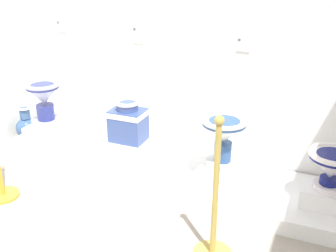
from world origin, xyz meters
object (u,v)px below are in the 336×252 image
at_px(plinth_block_tall_cobalt, 129,149).
at_px(antique_toilet_tall_cobalt, 128,121).
at_px(antique_toilet_slender_white, 44,99).
at_px(plinth_block_squat_floral, 326,197).
at_px(antique_toilet_squat_floral, 332,165).
at_px(info_placard_first, 62,26).
at_px(info_placard_third, 243,44).
at_px(stanchion_post_near_right, 214,219).
at_px(info_placard_second, 138,34).
at_px(plinth_block_pale_glazed, 221,173).
at_px(antique_toilet_pale_glazed, 224,134).
at_px(decorative_vase_companion, 27,126).
at_px(plinth_block_slender_white, 49,135).

bearing_deg(plinth_block_tall_cobalt, antique_toilet_tall_cobalt, 180.00).
bearing_deg(antique_toilet_slender_white, antique_toilet_tall_cobalt, 5.24).
bearing_deg(plinth_block_squat_floral, antique_toilet_squat_floral, -135.00).
relative_size(info_placard_first, info_placard_third, 0.97).
bearing_deg(antique_toilet_slender_white, info_placard_first, 91.24).
relative_size(antique_toilet_tall_cobalt, info_placard_third, 3.34).
bearing_deg(stanchion_post_near_right, info_placard_second, 133.16).
relative_size(antique_toilet_slender_white, stanchion_post_near_right, 0.42).
relative_size(plinth_block_pale_glazed, info_placard_third, 3.26).
height_order(plinth_block_tall_cobalt, info_placard_third, info_placard_third).
distance_m(plinth_block_pale_glazed, stanchion_post_near_right, 0.85).
distance_m(antique_toilet_slender_white, antique_toilet_pale_glazed, 1.80).
bearing_deg(antique_toilet_slender_white, decorative_vase_companion, 154.36).
bearing_deg(antique_toilet_slender_white, plinth_block_tall_cobalt, 5.24).
bearing_deg(antique_toilet_slender_white, info_placard_second, 25.63).
xyz_separation_m(antique_toilet_squat_floral, info_placard_first, (-2.66, 0.46, 0.79)).
bearing_deg(antique_toilet_squat_floral, info_placard_first, 170.18).
distance_m(plinth_block_tall_cobalt, info_placard_first, 1.40).
relative_size(antique_toilet_pale_glazed, decorative_vase_companion, 1.12).
bearing_deg(plinth_block_pale_glazed, info_placard_third, 85.61).
xyz_separation_m(plinth_block_pale_glazed, antique_toilet_squat_floral, (0.86, -0.08, 0.29)).
bearing_deg(decorative_vase_companion, antique_toilet_slender_white, -25.64).
relative_size(antique_toilet_slender_white, antique_toilet_pale_glazed, 0.96).
bearing_deg(info_placard_first, antique_toilet_slender_white, -88.76).
bearing_deg(antique_toilet_tall_cobalt, info_placard_second, 95.25).
height_order(antique_toilet_slender_white, antique_toilet_pale_glazed, antique_toilet_slender_white).
xyz_separation_m(plinth_block_tall_cobalt, plinth_block_squat_floral, (1.78, -0.14, -0.02)).
xyz_separation_m(plinth_block_slender_white, plinth_block_tall_cobalt, (0.87, 0.08, -0.02)).
bearing_deg(antique_toilet_tall_cobalt, info_placard_third, 18.77).
xyz_separation_m(plinth_block_tall_cobalt, antique_toilet_squat_floral, (1.78, -0.14, 0.26)).
bearing_deg(antique_toilet_tall_cobalt, info_placard_first, 159.80).
xyz_separation_m(antique_toilet_slender_white, decorative_vase_companion, (-0.49, 0.23, -0.46)).
distance_m(antique_toilet_pale_glazed, plinth_block_squat_floral, 0.93).
relative_size(antique_toilet_tall_cobalt, plinth_block_pale_glazed, 1.02).
bearing_deg(info_placard_first, plinth_block_pale_glazed, -11.81).
bearing_deg(plinth_block_slender_white, stanchion_post_near_right, -22.05).
bearing_deg(plinth_block_squat_floral, info_placard_first, 170.18).
height_order(antique_toilet_slender_white, stanchion_post_near_right, stanchion_post_near_right).
relative_size(antique_toilet_pale_glazed, antique_toilet_squat_floral, 1.25).
distance_m(plinth_block_squat_floral, stanchion_post_near_right, 1.01).
relative_size(plinth_block_tall_cobalt, antique_toilet_tall_cobalt, 0.86).
bearing_deg(antique_toilet_pale_glazed, plinth_block_pale_glazed, 0.00).
xyz_separation_m(info_placard_first, decorative_vase_companion, (-0.48, -0.17, -1.10)).
bearing_deg(plinth_block_tall_cobalt, plinth_block_squat_floral, -4.39).
bearing_deg(info_placard_third, plinth_block_slender_white, -167.52).
bearing_deg(plinth_block_tall_cobalt, antique_toilet_pale_glazed, -3.32).
distance_m(antique_toilet_slender_white, decorative_vase_companion, 0.71).
distance_m(plinth_block_pale_glazed, plinth_block_squat_floral, 0.86).
bearing_deg(info_placard_third, plinth_block_pale_glazed, -94.39).
distance_m(antique_toilet_tall_cobalt, info_placard_second, 0.80).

